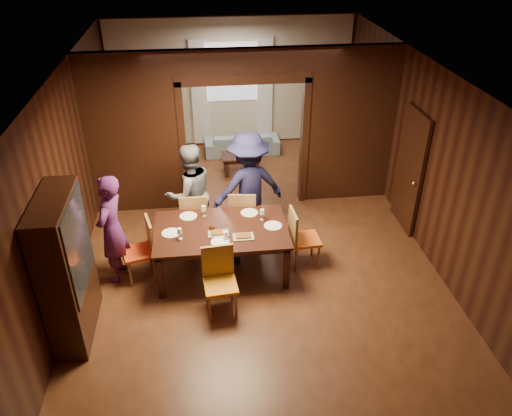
{
  "coord_description": "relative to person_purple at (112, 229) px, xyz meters",
  "views": [
    {
      "loc": [
        -0.77,
        -6.66,
        4.85
      ],
      "look_at": [
        -0.02,
        -0.4,
        1.05
      ],
      "focal_mm": 35.0,
      "sensor_mm": 36.0,
      "label": 1
    }
  ],
  "objects": [
    {
      "name": "floor",
      "position": [
        2.13,
        0.43,
        -0.85
      ],
      "size": [
        9.0,
        9.0,
        0.0
      ],
      "primitive_type": "plane",
      "color": "#4C2815",
      "rests_on": "ground"
    },
    {
      "name": "ceiling",
      "position": [
        2.13,
        0.43,
        2.05
      ],
      "size": [
        5.5,
        9.0,
        0.02
      ],
      "primitive_type": "cube",
      "color": "silver",
      "rests_on": "room_walls"
    },
    {
      "name": "room_walls",
      "position": [
        2.13,
        2.31,
        0.65
      ],
      "size": [
        5.52,
        9.01,
        2.9
      ],
      "color": "black",
      "rests_on": "floor"
    },
    {
      "name": "person_purple",
      "position": [
        0.0,
        0.0,
        0.0
      ],
      "size": [
        0.57,
        0.71,
        1.71
      ],
      "primitive_type": "imported",
      "rotation": [
        0.0,
        0.0,
        -1.86
      ],
      "color": "#56205F",
      "rests_on": "floor"
    },
    {
      "name": "person_grey",
      "position": [
        1.13,
        0.91,
        0.01
      ],
      "size": [
        1.03,
        0.94,
        1.72
      ],
      "primitive_type": "imported",
      "rotation": [
        0.0,
        0.0,
        3.56
      ],
      "color": "slate",
      "rests_on": "floor"
    },
    {
      "name": "person_navy",
      "position": [
        2.09,
        0.9,
        0.08
      ],
      "size": [
        1.35,
        0.99,
        1.87
      ],
      "primitive_type": "imported",
      "rotation": [
        0.0,
        0.0,
        3.41
      ],
      "color": "#18173B",
      "rests_on": "floor"
    },
    {
      "name": "sofa",
      "position": [
        2.28,
        4.28,
        -0.61
      ],
      "size": [
        1.7,
        0.71,
        0.49
      ],
      "primitive_type": "imported",
      "rotation": [
        0.0,
        0.0,
        3.17
      ],
      "color": "#829BAA",
      "rests_on": "floor"
    },
    {
      "name": "serving_bowl",
      "position": [
        1.72,
        0.1,
        -0.05
      ],
      "size": [
        0.32,
        0.32,
        0.08
      ],
      "primitive_type": "imported",
      "color": "black",
      "rests_on": "dining_table"
    },
    {
      "name": "dining_table",
      "position": [
        1.58,
        -0.03,
        -0.47
      ],
      "size": [
        1.98,
        1.23,
        0.76
      ],
      "primitive_type": "cube",
      "color": "black",
      "rests_on": "floor"
    },
    {
      "name": "coffee_table",
      "position": [
        2.18,
        3.28,
        -0.65
      ],
      "size": [
        0.8,
        0.5,
        0.4
      ],
      "primitive_type": "cube",
      "color": "black",
      "rests_on": "floor"
    },
    {
      "name": "chair_left",
      "position": [
        0.34,
        -0.05,
        -0.37
      ],
      "size": [
        0.53,
        0.53,
        0.97
      ],
      "primitive_type": null,
      "rotation": [
        0.0,
        0.0,
        -1.33
      ],
      "color": "#E14015",
      "rests_on": "floor"
    },
    {
      "name": "chair_right",
      "position": [
        2.87,
        -0.01,
        -0.37
      ],
      "size": [
        0.47,
        0.47,
        0.97
      ],
      "primitive_type": null,
      "rotation": [
        0.0,
        0.0,
        1.63
      ],
      "color": "orange",
      "rests_on": "floor"
    },
    {
      "name": "chair_far_l",
      "position": [
        1.18,
        0.8,
        -0.37
      ],
      "size": [
        0.45,
        0.45,
        0.97
      ],
      "primitive_type": null,
      "rotation": [
        0.0,
        0.0,
        3.12
      ],
      "color": "red",
      "rests_on": "floor"
    },
    {
      "name": "chair_far_r",
      "position": [
        1.98,
        0.78,
        -0.37
      ],
      "size": [
        0.49,
        0.49,
        0.97
      ],
      "primitive_type": null,
      "rotation": [
        0.0,
        0.0,
        3.01
      ],
      "color": "red",
      "rests_on": "floor"
    },
    {
      "name": "chair_near",
      "position": [
        1.51,
        -0.95,
        -0.37
      ],
      "size": [
        0.48,
        0.48,
        0.97
      ],
      "primitive_type": null,
      "rotation": [
        0.0,
        0.0,
        0.09
      ],
      "color": "orange",
      "rests_on": "floor"
    },
    {
      "name": "hutch",
      "position": [
        -0.4,
        -1.07,
        0.15
      ],
      "size": [
        0.4,
        1.2,
        2.0
      ],
      "primitive_type": "cube",
      "color": "black",
      "rests_on": "floor"
    },
    {
      "name": "door_right",
      "position": [
        4.83,
        0.93,
        0.2
      ],
      "size": [
        0.06,
        0.9,
        2.1
      ],
      "primitive_type": "cube",
      "color": "black",
      "rests_on": "floor"
    },
    {
      "name": "window_far",
      "position": [
        2.13,
        4.87,
        0.85
      ],
      "size": [
        1.2,
        0.03,
        1.3
      ],
      "primitive_type": "cube",
      "color": "silver",
      "rests_on": "back_wall"
    },
    {
      "name": "curtain_left",
      "position": [
        1.38,
        4.83,
        0.4
      ],
      "size": [
        0.35,
        0.06,
        2.4
      ],
      "primitive_type": "cube",
      "color": "white",
      "rests_on": "back_wall"
    },
    {
      "name": "curtain_right",
      "position": [
        2.88,
        4.83,
        0.4
      ],
      "size": [
        0.35,
        0.06,
        2.4
      ],
      "primitive_type": "cube",
      "color": "white",
      "rests_on": "back_wall"
    },
    {
      "name": "plate_left",
      "position": [
        0.84,
        -0.06,
        -0.09
      ],
      "size": [
        0.27,
        0.27,
        0.01
      ],
      "primitive_type": "cylinder",
      "color": "white",
      "rests_on": "dining_table"
    },
    {
      "name": "plate_far_l",
      "position": [
        1.1,
        0.37,
        -0.09
      ],
      "size": [
        0.27,
        0.27,
        0.01
      ],
      "primitive_type": "cylinder",
      "color": "silver",
      "rests_on": "dining_table"
    },
    {
      "name": "plate_far_r",
      "position": [
        2.05,
        0.36,
        -0.09
      ],
      "size": [
        0.27,
        0.27,
        0.01
      ],
      "primitive_type": "cylinder",
      "color": "silver",
      "rests_on": "dining_table"
    },
    {
      "name": "plate_right",
      "position": [
        2.36,
        -0.05,
        -0.09
      ],
      "size": [
        0.27,
        0.27,
        0.01
      ],
      "primitive_type": "cylinder",
      "color": "silver",
      "rests_on": "dining_table"
    },
    {
      "name": "plate_near",
      "position": [
        1.55,
        -0.38,
        -0.09
      ],
      "size": [
        0.27,
        0.27,
        0.01
      ],
      "primitive_type": "cylinder",
      "color": "silver",
      "rests_on": "dining_table"
    },
    {
      "name": "platter_a",
      "position": [
        1.53,
        -0.16,
        -0.08
      ],
      "size": [
        0.3,
        0.2,
        0.04
      ],
      "primitive_type": "cube",
      "color": "gray",
      "rests_on": "dining_table"
    },
    {
      "name": "platter_b",
      "position": [
        1.89,
        -0.29,
        -0.08
      ],
      "size": [
        0.3,
        0.2,
        0.04
      ],
      "primitive_type": "cube",
      "color": "gray",
      "rests_on": "dining_table"
    },
    {
      "name": "wineglass_left",
      "position": [
        0.98,
        -0.23,
        -0.0
      ],
      "size": [
        0.08,
        0.08,
        0.18
      ],
      "primitive_type": null,
      "color": "silver",
      "rests_on": "dining_table"
    },
    {
      "name": "wineglass_far",
      "position": [
        1.34,
        0.36,
        -0.0
      ],
      "size": [
        0.08,
        0.08,
        0.18
      ],
      "primitive_type": null,
      "color": "silver",
      "rests_on": "dining_table"
    },
    {
      "name": "wineglass_right",
      "position": [
        2.22,
        0.15,
        -0.0
      ],
      "size": [
        0.08,
        0.08,
        0.18
      ],
      "primitive_type": null,
      "color": "silver",
      "rests_on": "dining_table"
    },
    {
      "name": "tumbler",
      "position": [
        1.63,
        -0.32,
        -0.02
      ],
      "size": [
        0.07,
        0.07,
        0.14
      ],
      "primitive_type": "cylinder",
      "color": "silver",
      "rests_on": "dining_table"
    },
    {
      "name": "condiment_jar",
      "position": [
        1.44,
        -0.06,
        -0.04
      ],
      "size": [
        0.08,
        0.08,
        0.11
      ],
      "primitive_type": null,
      "color": "#4E2612",
      "rests_on": "dining_table"
    }
  ]
}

